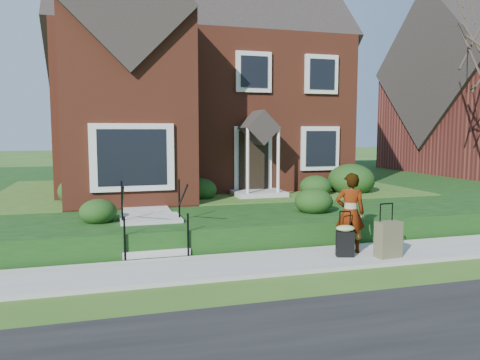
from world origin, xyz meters
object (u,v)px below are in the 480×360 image
object	(u,v)px
woman	(350,213)
suitcase_olive	(388,239)
front_steps	(152,229)
suitcase_black	(345,239)

from	to	relation	value
woman	suitcase_olive	xyz separation A→B (m)	(0.58, -0.58, -0.49)
front_steps	suitcase_black	bearing A→B (deg)	-27.41
suitcase_black	suitcase_olive	distance (m)	0.89
front_steps	suitcase_black	world-z (taller)	front_steps
front_steps	suitcase_olive	size ratio (longest dim) A/B	1.79
woman	front_steps	bearing A→B (deg)	-2.80
woman	suitcase_black	distance (m)	0.63
front_steps	woman	distance (m)	4.42
front_steps	woman	size ratio (longest dim) A/B	1.17
suitcase_olive	front_steps	bearing A→B (deg)	147.69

